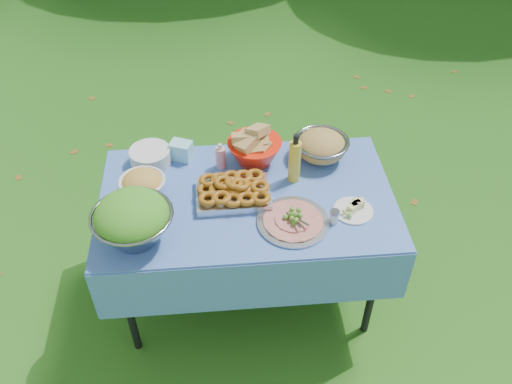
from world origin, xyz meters
TOP-DOWN VIEW (x-y plane):
  - ground at (0.00, 0.00)m, footprint 80.00×80.00m
  - picnic_table at (0.00, 0.00)m, footprint 1.46×0.86m
  - salad_bowl at (-0.53, -0.24)m, footprint 0.47×0.47m
  - pasta_bowl_white at (-0.51, 0.07)m, footprint 0.28×0.28m
  - plate_stack at (-0.49, 0.30)m, footprint 0.27×0.27m
  - wipes_box at (-0.32, 0.33)m, footprint 0.13×0.12m
  - sanitizer_bottle at (-0.12, 0.24)m, footprint 0.06×0.06m
  - bread_bowl at (0.06, 0.28)m, footprint 0.34×0.34m
  - pasta_bowl_steel at (0.42, 0.28)m, footprint 0.32×0.32m
  - fried_tray at (-0.07, -0.00)m, footprint 0.37×0.26m
  - charcuterie_platter at (0.20, -0.20)m, footprint 0.44×0.44m
  - oil_bottle at (0.25, 0.11)m, footprint 0.08×0.08m
  - cheese_plate at (0.50, -0.15)m, footprint 0.22×0.22m
  - shaker at (0.40, -0.21)m, footprint 0.05×0.05m

SIDE VIEW (x-z plane):
  - ground at x=0.00m, z-range 0.00..0.00m
  - picnic_table at x=0.00m, z-range 0.00..0.76m
  - cheese_plate at x=0.50m, z-range 0.76..0.81m
  - shaker at x=0.40m, z-range 0.76..0.83m
  - charcuterie_platter at x=0.20m, z-range 0.76..0.84m
  - fried_tray at x=-0.07m, z-range 0.76..0.85m
  - plate_stack at x=-0.49m, z-range 0.76..0.85m
  - wipes_box at x=-0.32m, z-range 0.76..0.86m
  - pasta_bowl_white at x=-0.51m, z-range 0.76..0.89m
  - sanitizer_bottle at x=-0.12m, z-range 0.76..0.91m
  - pasta_bowl_steel at x=0.42m, z-range 0.76..0.91m
  - bread_bowl at x=0.06m, z-range 0.76..0.95m
  - salad_bowl at x=-0.53m, z-range 0.76..1.00m
  - oil_bottle at x=0.25m, z-range 0.76..1.04m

